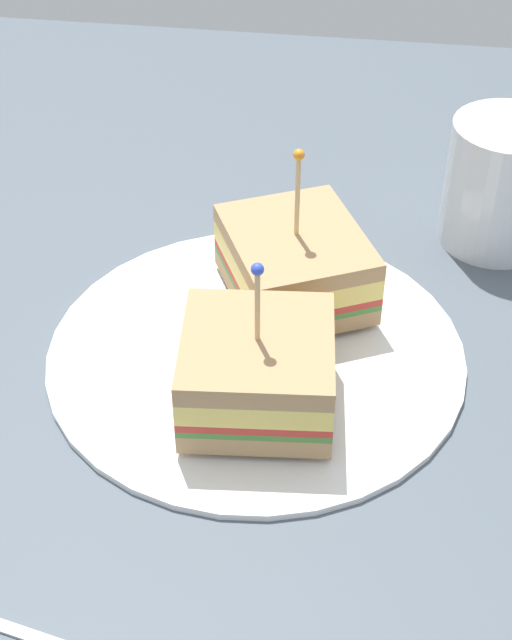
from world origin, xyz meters
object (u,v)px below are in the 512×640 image
object	(u,v)px
plate	(256,350)
drink_glass	(501,187)
sandwich_half_back	(295,263)
sandwich_half_front	(257,370)

from	to	relation	value
plate	drink_glass	distance (cm)	21.60
drink_glass	sandwich_half_back	bearing A→B (deg)	125.86
sandwich_half_front	drink_glass	world-z (taller)	sandwich_half_front
plate	sandwich_half_front	distance (cm)	5.63
sandwich_half_front	sandwich_half_back	distance (cm)	10.44
sandwich_half_front	drink_glass	xyz separation A→B (cm)	(19.95, -14.13, 0.97)
plate	drink_glass	bearing A→B (deg)	-44.59
plate	sandwich_half_back	xyz separation A→B (cm)	(5.59, -1.71, 2.77)
sandwich_half_back	drink_glass	size ratio (longest dim) A/B	1.35
sandwich_half_front	sandwich_half_back	bearing A→B (deg)	-5.05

